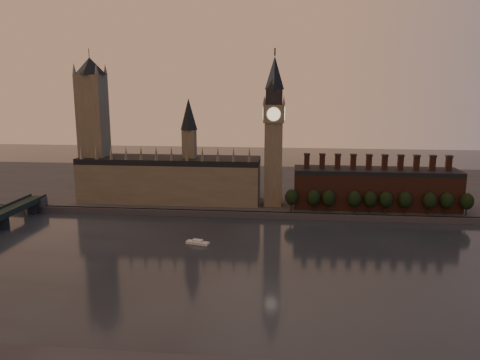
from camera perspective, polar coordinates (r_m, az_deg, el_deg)
The scene contains 17 objects.
ground at distance 228.45m, azimuth 0.55°, elevation -10.87°, with size 900.00×900.00×0.00m, color black.
north_bank at distance 398.08m, azimuth 2.88°, elevation -0.84°, with size 900.00×182.00×4.00m.
palace_of_westminster at distance 342.14m, azimuth -8.48°, elevation 0.37°, with size 130.00×30.30×74.00m.
victoria_tower at distance 354.96m, azimuth -17.45°, elevation 6.47°, with size 24.00×24.00×108.00m.
big_ben at distance 321.94m, azimuth 4.14°, elevation 6.10°, with size 15.00×15.00×107.00m.
chimney_block at distance 333.39m, azimuth 16.16°, elevation -0.93°, with size 110.00×25.00×37.00m.
embankment_tree_0 at distance 313.87m, azimuth 6.29°, elevation -2.11°, with size 8.60×8.60×14.88m.
embankment_tree_1 at distance 314.83m, azimuth 8.96°, elevation -2.14°, with size 8.60×8.60×14.88m.
embankment_tree_2 at distance 315.24m, azimuth 10.74°, elevation -2.18°, with size 8.60×8.60×14.88m.
embankment_tree_3 at distance 316.77m, azimuth 13.78°, elevation -2.25°, with size 8.60×8.60×14.88m.
embankment_tree_4 at distance 319.30m, azimuth 15.61°, elevation -2.24°, with size 8.60×8.60×14.88m.
embankment_tree_5 at distance 320.39m, azimuth 17.35°, elevation -2.29°, with size 8.60×8.60×14.88m.
embankment_tree_6 at distance 323.52m, azimuth 19.49°, elevation -2.30°, with size 8.60×8.60×14.88m.
embankment_tree_7 at distance 327.19m, azimuth 22.12°, elevation -2.34°, with size 8.60×8.60×14.88m.
embankment_tree_8 at distance 331.30m, azimuth 23.89°, elevation -2.32°, with size 8.60×8.60×14.88m.
embankment_tree_9 at distance 334.50m, azimuth 25.94°, elevation -2.37°, with size 8.60×8.60×14.88m.
river_boat at distance 263.54m, azimuth -5.19°, elevation -7.58°, with size 13.64×6.98×2.62m.
Camera 1 is at (19.04, -210.40, 86.92)m, focal length 35.00 mm.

